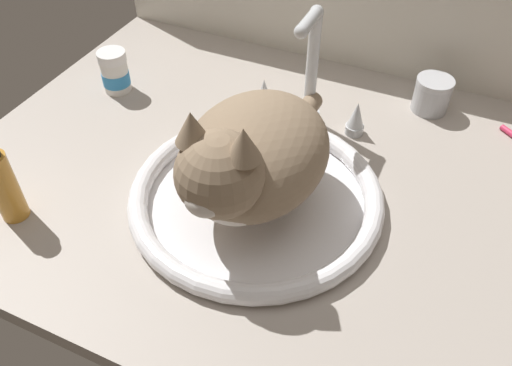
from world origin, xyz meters
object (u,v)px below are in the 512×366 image
object	(u,v)px
cat	(249,158)
sink_basin	(256,196)
metal_jar	(432,95)
pill_bottle	(115,73)
faucet	(310,83)
amber_bottle	(3,184)

from	to	relation	value
cat	sink_basin	bearing A→B (deg)	88.10
sink_basin	metal_jar	size ratio (longest dim) A/B	5.74
pill_bottle	metal_jar	bearing A→B (deg)	18.20
cat	metal_jar	distance (cm)	41.89
pill_bottle	faucet	bearing A→B (deg)	8.20
metal_jar	amber_bottle	bearing A→B (deg)	-134.16
faucet	pill_bottle	distance (cm)	37.03
sink_basin	pill_bottle	size ratio (longest dim) A/B	4.68
faucet	metal_jar	distance (cm)	23.44
amber_bottle	metal_jar	xyz separation A→B (cm)	(49.88, 51.37, -2.97)
faucet	cat	world-z (taller)	cat
pill_bottle	metal_jar	size ratio (longest dim) A/B	1.23
amber_bottle	metal_jar	size ratio (longest dim) A/B	1.97
amber_bottle	pill_bottle	world-z (taller)	amber_bottle
sink_basin	pill_bottle	world-z (taller)	pill_bottle
cat	pill_bottle	world-z (taller)	cat
faucet	pill_bottle	world-z (taller)	faucet
cat	faucet	bearing A→B (deg)	89.83
amber_bottle	metal_jar	distance (cm)	71.67
sink_basin	metal_jar	world-z (taller)	metal_jar
sink_basin	pill_bottle	xyz separation A→B (cm)	(-36.39, 16.38, 2.44)
cat	amber_bottle	world-z (taller)	cat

